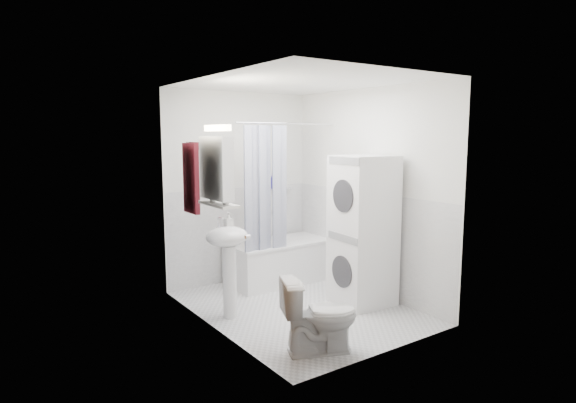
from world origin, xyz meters
TOP-DOWN VIEW (x-y plane):
  - floor at (0.00, 0.00)m, footprint 2.60×2.60m
  - room_walls at (0.00, 0.00)m, footprint 2.60×2.60m
  - wainscot at (0.00, 0.29)m, footprint 1.98×2.58m
  - door at (-0.95, -0.55)m, footprint 0.05×2.00m
  - bathtub at (0.39, 0.92)m, footprint 1.38×0.65m
  - tub_spout at (0.59, 1.25)m, footprint 0.04×0.12m
  - curtain_rod at (0.39, 0.65)m, footprint 1.56×0.02m
  - shower_curtain at (-0.01, 0.65)m, footprint 0.55×0.02m
  - sink at (-0.75, 0.19)m, footprint 0.44×0.37m
  - medicine_cabinet at (-0.90, 0.10)m, footprint 0.13×0.50m
  - shelf at (-0.89, 0.10)m, footprint 0.18×0.54m
  - shower_caddy at (0.64, 1.24)m, footprint 0.22×0.06m
  - towel at (-0.94, 0.63)m, footprint 0.07×0.31m
  - washer_dryer at (0.68, -0.26)m, footprint 0.64×0.63m
  - toilet at (-0.49, -0.97)m, footprint 0.75×0.60m
  - soap_pump at (-0.71, 0.25)m, footprint 0.08×0.17m
  - shelf_bottle at (-0.89, -0.05)m, footprint 0.07×0.18m
  - shelf_cup at (-0.89, 0.22)m, footprint 0.10×0.09m
  - shampoo_a at (0.35, 1.24)m, footprint 0.13×0.17m
  - shampoo_b at (0.47, 1.24)m, footprint 0.08×0.21m

SIDE VIEW (x-z plane):
  - floor at x=0.00m, z-range 0.00..0.00m
  - bathtub at x=0.39m, z-range 0.03..0.55m
  - toilet at x=-0.49m, z-range 0.00..0.65m
  - wainscot at x=0.00m, z-range -0.69..1.89m
  - sink at x=-0.75m, z-range 0.18..1.22m
  - washer_dryer at x=0.68m, z-range 0.00..1.65m
  - tub_spout at x=0.59m, z-range 0.83..0.87m
  - soap_pump at x=-0.71m, z-range 0.91..0.99m
  - door at x=-0.95m, z-range 0.00..2.00m
  - shower_caddy at x=0.64m, z-range 1.14..1.16m
  - shelf at x=-0.89m, z-range 1.19..1.21m
  - shampoo_b at x=0.47m, z-range 1.16..1.24m
  - shampoo_a at x=0.35m, z-range 1.16..1.29m
  - shelf_bottle at x=-0.89m, z-range 1.21..1.28m
  - shower_curtain at x=-0.01m, z-range 0.52..1.98m
  - shelf_cup at x=-0.89m, z-range 1.21..1.31m
  - towel at x=-0.94m, z-range 1.06..1.81m
  - room_walls at x=0.00m, z-range 0.19..2.79m
  - medicine_cabinet at x=-0.90m, z-range 1.21..1.92m
  - curtain_rod at x=0.39m, z-range 1.99..2.01m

